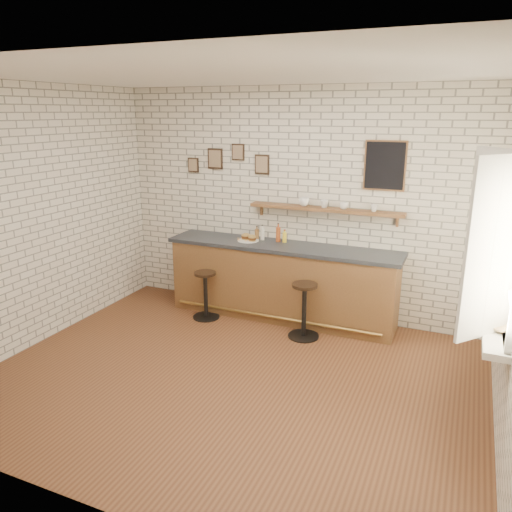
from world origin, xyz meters
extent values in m
plane|color=brown|center=(0.00, 0.00, 0.00)|extent=(5.00, 5.00, 0.00)
cube|color=brown|center=(-0.09, 1.70, 0.48)|extent=(3.00, 0.58, 0.96)
cube|color=#2D333A|center=(-0.09, 1.70, 0.98)|extent=(3.10, 0.62, 0.05)
cylinder|color=olive|center=(-0.09, 1.38, 0.12)|extent=(2.79, 0.04, 0.04)
cylinder|color=white|center=(-0.58, 1.71, 1.02)|extent=(0.28, 0.28, 0.01)
cylinder|color=#EAAC52|center=(-0.52, 1.72, 1.02)|extent=(0.05, 0.05, 0.00)
cylinder|color=#EAAC52|center=(-0.55, 1.69, 1.02)|extent=(0.05, 0.05, 0.00)
cylinder|color=#EAAC52|center=(-0.70, 1.77, 1.02)|extent=(0.06, 0.06, 0.00)
cylinder|color=#EAAC52|center=(-0.55, 1.75, 1.02)|extent=(0.06, 0.06, 0.00)
cylinder|color=#EAAC52|center=(-0.70, 1.67, 1.02)|extent=(0.06, 0.06, 0.00)
cylinder|color=#EAAC52|center=(-0.53, 1.73, 1.02)|extent=(0.04, 0.04, 0.00)
cylinder|color=#EAAC52|center=(-0.59, 1.65, 1.02)|extent=(0.05, 0.05, 0.00)
cylinder|color=#EAAC52|center=(-0.69, 1.64, 1.02)|extent=(0.04, 0.04, 0.00)
cylinder|color=#EAAC52|center=(-0.74, 1.73, 1.02)|extent=(0.05, 0.05, 0.00)
cylinder|color=#EAAC52|center=(-0.53, 1.65, 1.02)|extent=(0.06, 0.06, 0.00)
cylinder|color=brown|center=(-0.51, 1.83, 1.08)|extent=(0.06, 0.06, 0.14)
cylinder|color=brown|center=(-0.51, 1.83, 1.17)|extent=(0.02, 0.02, 0.03)
cylinder|color=black|center=(-0.51, 1.83, 1.19)|extent=(0.02, 0.02, 0.01)
cylinder|color=silver|center=(-0.43, 1.83, 1.09)|extent=(0.05, 0.05, 0.16)
cylinder|color=silver|center=(-0.43, 1.83, 1.19)|extent=(0.02, 0.02, 0.04)
cylinder|color=black|center=(-0.43, 1.83, 1.21)|extent=(0.02, 0.02, 0.01)
cylinder|color=#A7471B|center=(-0.20, 1.83, 1.11)|extent=(0.06, 0.06, 0.20)
cylinder|color=#A7471B|center=(-0.20, 1.83, 1.23)|extent=(0.02, 0.02, 0.04)
cylinder|color=black|center=(-0.20, 1.83, 1.26)|extent=(0.02, 0.02, 0.01)
cylinder|color=yellow|center=(-0.11, 1.83, 1.08)|extent=(0.05, 0.05, 0.13)
cylinder|color=yellow|center=(-0.11, 1.83, 1.16)|extent=(0.02, 0.02, 0.03)
cylinder|color=maroon|center=(-0.11, 1.83, 1.18)|extent=(0.03, 0.03, 0.01)
cylinder|color=black|center=(-1.01, 1.27, 0.01)|extent=(0.36, 0.36, 0.02)
cylinder|color=black|center=(-1.01, 1.27, 0.31)|extent=(0.05, 0.05, 0.59)
cylinder|color=black|center=(-1.01, 1.27, 0.63)|extent=(0.32, 0.32, 0.04)
cylinder|color=black|center=(0.38, 1.22, 0.01)|extent=(0.38, 0.38, 0.02)
cylinder|color=black|center=(0.38, 1.22, 0.34)|extent=(0.06, 0.06, 0.63)
cylinder|color=black|center=(0.38, 1.22, 0.67)|extent=(0.39, 0.39, 0.04)
cube|color=brown|center=(0.40, 1.90, 1.48)|extent=(2.00, 0.18, 0.04)
cube|color=brown|center=(-0.50, 1.97, 1.40)|extent=(0.03, 0.04, 0.16)
cube|color=brown|center=(1.30, 1.97, 1.40)|extent=(0.03, 0.04, 0.16)
imported|color=white|center=(0.12, 1.90, 1.55)|extent=(0.15, 0.15, 0.11)
imported|color=white|center=(0.39, 1.90, 1.55)|extent=(0.15, 0.15, 0.10)
imported|color=white|center=(0.64, 1.90, 1.54)|extent=(0.13, 0.13, 0.09)
imported|color=white|center=(1.02, 1.90, 1.54)|extent=(0.10, 0.10, 0.08)
cube|color=black|center=(-1.20, 1.98, 2.05)|extent=(0.22, 0.02, 0.28)
cube|color=black|center=(-0.85, 1.98, 2.15)|extent=(0.18, 0.02, 0.22)
cube|color=black|center=(-0.50, 1.98, 2.00)|extent=(0.20, 0.02, 0.26)
cube|color=black|center=(-1.55, 1.98, 1.95)|extent=(0.16, 0.02, 0.20)
cube|color=black|center=(1.10, 1.98, 2.05)|extent=(0.46, 0.02, 0.56)
cube|color=white|center=(2.40, 0.30, 0.90)|extent=(0.20, 1.35, 0.06)
cube|color=white|center=(2.47, 0.30, 0.90)|extent=(0.05, 1.30, 0.06)
cube|color=white|center=(2.47, 0.90, 1.65)|extent=(0.05, 0.06, 1.50)
cube|color=white|center=(2.32, 0.00, 1.65)|extent=(0.40, 0.46, 1.46)
cube|color=white|center=(2.32, 0.60, 1.65)|extent=(0.40, 0.46, 1.46)
imported|color=tan|center=(2.38, 0.16, 0.94)|extent=(0.20, 0.24, 0.02)
imported|color=tan|center=(2.38, 0.19, 0.96)|extent=(0.28, 0.29, 0.02)
camera|label=1|loc=(2.08, -4.18, 2.68)|focal=35.00mm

